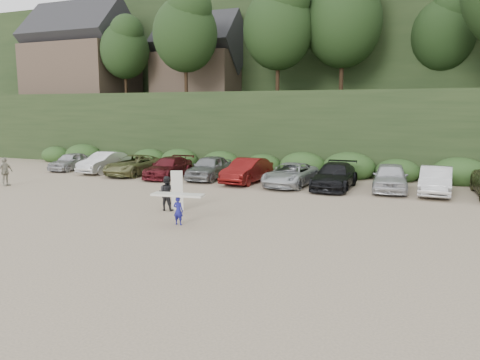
% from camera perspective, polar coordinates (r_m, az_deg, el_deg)
% --- Properties ---
extents(ground, '(120.00, 120.00, 0.00)m').
position_cam_1_polar(ground, '(20.73, -5.76, -4.56)').
color(ground, tan).
rests_on(ground, ground).
extents(hillside_backdrop, '(90.00, 41.50, 28.00)m').
position_cam_1_polar(hillside_backdrop, '(54.94, 12.54, 15.33)').
color(hillside_backdrop, black).
rests_on(hillside_backdrop, ground).
extents(parked_cars, '(39.65, 6.08, 1.63)m').
position_cam_1_polar(parked_cars, '(28.71, 10.27, 0.61)').
color(parked_cars, '#AEAFB3').
rests_on(parked_cars, ground).
extents(distant_walker, '(0.51, 1.06, 1.77)m').
position_cam_1_polar(distant_walker, '(32.23, -26.75, 0.92)').
color(distant_walker, '#9C9884').
rests_on(distant_walker, ground).
extents(child_surfer, '(2.23, 0.91, 1.30)m').
position_cam_1_polar(child_surfer, '(19.35, -7.56, -2.88)').
color(child_surfer, navy).
rests_on(child_surfer, ground).
extents(adult_surfer, '(1.27, 0.65, 1.93)m').
position_cam_1_polar(adult_surfer, '(22.12, -8.82, -1.58)').
color(adult_surfer, black).
rests_on(adult_surfer, ground).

